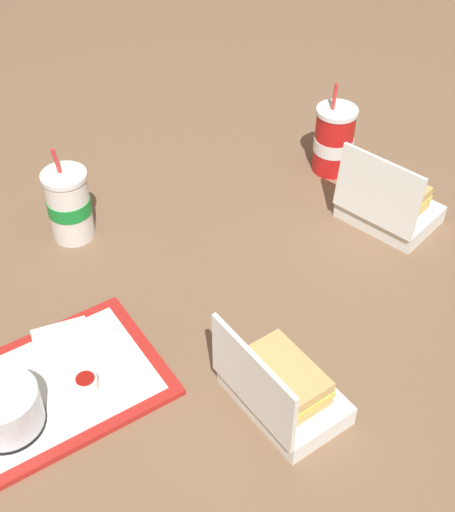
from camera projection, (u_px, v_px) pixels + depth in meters
The scene contains 10 objects.
ground_plane at pixel (227, 296), 1.36m from camera, with size 3.20×3.20×0.00m, color brown.
food_tray at pixel (53, 390), 1.19m from camera, with size 0.39×0.28×0.01m.
cake_container at pixel (5, 410), 1.11m from camera, with size 0.12×0.12×0.08m.
ketchup_cup at pixel (86, 383), 1.18m from camera, with size 0.04×0.04×0.02m.
napkin_stack at pixel (63, 343), 1.26m from camera, with size 0.10×0.10×0.00m, color white.
plastic_fork at pixel (85, 393), 1.18m from camera, with size 0.11×0.01×0.01m, color white.
clamshell_sandwich_right at pixel (282, 387), 1.15m from camera, with size 0.14×0.20×0.17m.
clamshell_sandwich_left at pixel (389, 204), 1.50m from camera, with size 0.18×0.21×0.18m.
soda_cup_corner at pixel (334, 140), 1.62m from camera, with size 0.09×0.09×0.22m.
soda_cup_right at pixel (69, 205), 1.45m from camera, with size 0.09×0.09×0.22m.
Camera 1 is at (0.58, 0.76, 0.97)m, focal length 50.00 mm.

